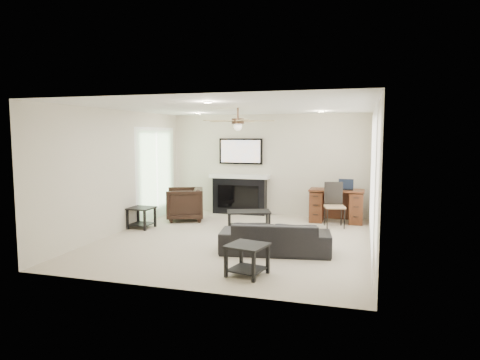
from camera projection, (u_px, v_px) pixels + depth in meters
The scene contains 10 objects.
room_shell at pixel (247, 151), 8.02m from camera, with size 5.50×5.54×2.52m.
sofa at pixel (275, 237), 7.22m from camera, with size 1.85×0.72×0.54m, color black.
armchair at pixel (185, 204), 9.99m from camera, with size 0.82×0.84×0.77m, color black.
coffee_table at pixel (249, 220), 9.01m from camera, with size 0.90×0.50×0.40m, color black.
end_table_near at pixel (247, 260), 6.08m from camera, with size 0.52×0.52×0.45m, color black.
end_table_left at pixel (141, 218), 9.16m from camera, with size 0.50×0.50×0.45m, color black.
fireplace_unit at pixel (239, 176), 10.73m from camera, with size 1.52×0.34×1.91m, color black.
desk at pixel (336, 206), 9.75m from camera, with size 1.22×0.56×0.76m, color #3E240F.
desk_chair at pixel (335, 205), 9.21m from camera, with size 0.42×0.44×0.97m, color black.
laptop at pixel (346, 185), 9.62m from camera, with size 0.33×0.24×0.23m, color black.
Camera 1 is at (2.32, -7.67, 2.00)m, focal length 32.00 mm.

